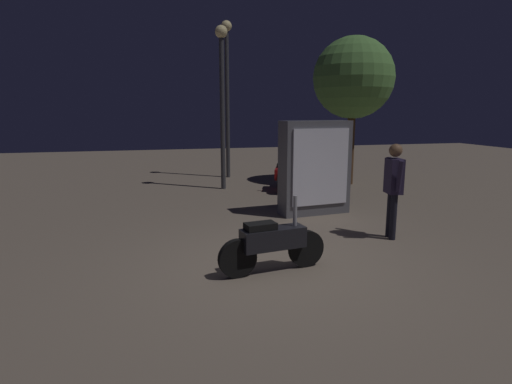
{
  "coord_description": "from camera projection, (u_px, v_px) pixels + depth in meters",
  "views": [
    {
      "loc": [
        -1.77,
        -5.68,
        2.32
      ],
      "look_at": [
        -0.1,
        0.86,
        1.0
      ],
      "focal_mm": 29.29,
      "sensor_mm": 36.0,
      "label": 1
    }
  ],
  "objects": [
    {
      "name": "streetlamp_near",
      "position": [
        227.0,
        81.0,
        14.14
      ],
      "size": [
        0.36,
        0.36,
        5.24
      ],
      "color": "#38383D",
      "rests_on": "ground_plane"
    },
    {
      "name": "motorcycle_black_foreground",
      "position": [
        273.0,
        243.0,
        6.03
      ],
      "size": [
        1.66,
        0.44,
        1.11
      ],
      "rotation": [
        0.0,
        0.0,
        0.15
      ],
      "color": "black",
      "rests_on": "ground_plane"
    },
    {
      "name": "ground_plane",
      "position": [
        277.0,
        267.0,
        6.28
      ],
      "size": [
        40.0,
        40.0,
        0.0
      ],
      "primitive_type": "plane",
      "color": "#756656"
    },
    {
      "name": "person_rider_beside",
      "position": [
        394.0,
        182.0,
        7.52
      ],
      "size": [
        0.3,
        0.67,
        1.74
      ],
      "rotation": [
        0.0,
        0.0,
        2.97
      ],
      "color": "black",
      "rests_on": "ground_plane"
    },
    {
      "name": "motorcycle_red_parked_left",
      "position": [
        281.0,
        175.0,
        12.31
      ],
      "size": [
        0.69,
        1.59,
        1.11
      ],
      "rotation": [
        0.0,
        0.0,
        4.34
      ],
      "color": "black",
      "rests_on": "ground_plane"
    },
    {
      "name": "streetlamp_far",
      "position": [
        222.0,
        87.0,
        12.01
      ],
      "size": [
        0.36,
        0.36,
        4.68
      ],
      "color": "#38383D",
      "rests_on": "ground_plane"
    },
    {
      "name": "kiosk_billboard",
      "position": [
        315.0,
        168.0,
        9.38
      ],
      "size": [
        1.65,
        0.7,
        2.1
      ],
      "rotation": [
        0.0,
        0.0,
        3.25
      ],
      "color": "#595960",
      "rests_on": "ground_plane"
    },
    {
      "name": "tree_left_bg",
      "position": [
        353.0,
        78.0,
        12.79
      ],
      "size": [
        2.48,
        2.48,
        4.54
      ],
      "color": "#4C331E",
      "rests_on": "ground_plane"
    }
  ]
}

